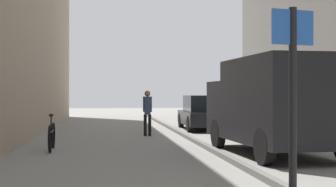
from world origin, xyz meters
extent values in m
plane|color=gray|center=(0.00, 12.00, 0.00)|extent=(80.00, 80.00, 0.00)
cube|color=#615F5B|center=(1.58, 12.00, 0.06)|extent=(0.16, 40.00, 0.12)
cylinder|color=black|center=(0.23, 16.24, 0.38)|extent=(0.11, 0.11, 0.77)
cylinder|color=black|center=(0.39, 16.24, 0.38)|extent=(0.11, 0.11, 0.77)
cube|color=#2D3851|center=(0.31, 16.24, 1.09)|extent=(0.21, 0.18, 0.65)
cylinder|color=#2D3851|center=(0.20, 16.24, 1.14)|extent=(0.09, 0.09, 0.55)
cylinder|color=#2D3851|center=(0.43, 16.24, 1.14)|extent=(0.09, 0.09, 0.55)
sphere|color=brown|center=(0.31, 16.24, 1.52)|extent=(0.21, 0.21, 0.21)
cube|color=black|center=(3.03, 9.69, 1.36)|extent=(2.29, 3.79, 2.03)
cube|color=black|center=(2.88, 12.24, 1.10)|extent=(2.16, 1.55, 1.53)
cube|color=black|center=(2.85, 12.74, 1.44)|extent=(1.74, 0.14, 0.67)
cylinder|color=black|center=(1.95, 12.04, 0.40)|extent=(0.27, 0.81, 0.80)
cylinder|color=black|center=(3.83, 12.15, 0.40)|extent=(0.27, 0.81, 0.80)
cylinder|color=black|center=(2.16, 8.50, 0.40)|extent=(0.27, 0.81, 0.80)
cube|color=black|center=(2.97, 19.13, 0.49)|extent=(1.91, 4.25, 0.55)
cube|color=black|center=(2.97, 19.13, 1.11)|extent=(1.58, 2.56, 0.68)
cylinder|color=black|center=(2.19, 20.58, 0.32)|extent=(0.22, 0.65, 0.64)
cylinder|color=black|center=(3.83, 20.54, 0.32)|extent=(0.22, 0.65, 0.64)
cylinder|color=black|center=(2.11, 17.73, 0.32)|extent=(0.22, 0.65, 0.64)
cylinder|color=black|center=(3.75, 17.68, 0.32)|extent=(0.22, 0.65, 0.64)
cylinder|color=black|center=(1.16, 4.31, 1.30)|extent=(0.10, 0.10, 2.60)
cube|color=#2659B2|center=(1.16, 4.31, 2.35)|extent=(0.59, 0.17, 0.44)
torus|color=black|center=(-2.62, 12.45, 0.36)|extent=(0.08, 0.72, 0.72)
torus|color=black|center=(-2.60, 11.40, 0.36)|extent=(0.08, 0.72, 0.72)
cylinder|color=black|center=(-2.61, 11.93, 0.51)|extent=(0.07, 0.95, 0.05)
cylinder|color=black|center=(-2.61, 11.74, 0.73)|extent=(0.04, 0.04, 0.40)
cube|color=black|center=(-2.61, 11.74, 0.95)|extent=(0.11, 0.24, 0.06)
camera|label=1|loc=(-1.16, -1.73, 1.51)|focal=53.57mm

